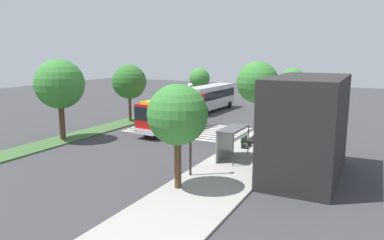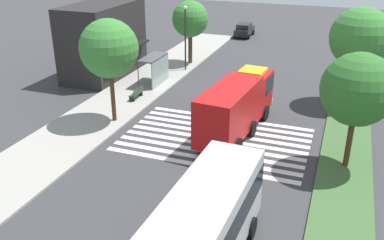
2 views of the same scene
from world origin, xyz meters
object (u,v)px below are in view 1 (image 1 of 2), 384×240
Objects in this scene: fire_truck at (171,112)px; parked_car_west at (290,99)px; sidewalk_tree_east at (178,115)px; bus_stop_shelter at (229,136)px; median_tree_far_west at (200,79)px; sidewalk_tree_west at (257,83)px; street_lamp at (190,122)px; bench_near_shelter at (246,142)px; sidewalk_tree_far_west at (293,81)px; median_tree_center at (60,84)px; transit_bus at (210,96)px; median_tree_west at (129,82)px.

parked_car_west is at bearing 171.61° from fire_truck.
bus_stop_shelter is at bearing 176.37° from sidewalk_tree_east.
sidewalk_tree_west is at bearing 38.35° from median_tree_far_west.
parked_car_west is at bearing -177.32° from street_lamp.
bus_stop_shelter is 2.19× the size of bench_near_shelter.
median_tree_center is (25.45, -15.95, 0.85)m from sidewalk_tree_far_west.
street_lamp is at bearing 4.50° from parked_car_west.
median_tree_far_west is (-20.16, -15.95, -1.39)m from sidewalk_tree_west.
bench_near_shelter is at bearing 107.32° from median_tree_center.
transit_bus is 2.01× the size of median_tree_far_west.
median_tree_far_west reaches higher than bench_near_shelter.
sidewalk_tree_east is at bearing -157.29° from transit_bus.
sidewalk_tree_far_west is (-2.91, 10.75, 2.34)m from transit_bus.
sidewalk_tree_far_west is 0.96× the size of sidewalk_tree_east.
sidewalk_tree_west reaches higher than sidewalk_tree_far_west.
street_lamp is 36.91m from median_tree_far_west.
sidewalk_tree_far_west reaches higher than bus_stop_shelter.
bus_stop_shelter is at bearing 1.09° from sidewalk_tree_far_west.
median_tree_west reaches higher than bus_stop_shelter.
fire_truck is at bearing -144.69° from street_lamp.
parked_car_west is at bearing -174.87° from bench_near_shelter.
median_tree_west is at bearing -180.00° from median_tree_center.
bench_near_shelter is 17.84m from median_tree_center.
transit_bus is at bearing -159.47° from sidewalk_tree_east.
sidewalk_tree_west is at bearing 180.00° from sidewalk_tree_east.
fire_truck reaches higher than bus_stop_shelter.
median_tree_center is (10.66, 0.00, 0.52)m from median_tree_west.
sidewalk_tree_east reaches higher than bus_stop_shelter.
median_tree_west reaches higher than bench_near_shelter.
bench_near_shelter is at bearing 1.31° from sidewalk_tree_far_west.
street_lamp is 2.59m from sidewalk_tree_east.
sidewalk_tree_far_west is 31.62m from sidewalk_tree_east.
bench_near_shelter is 29.78m from median_tree_far_west.
sidewalk_tree_west reaches higher than bus_stop_shelter.
median_tree_west is (14.79, -15.95, 0.32)m from sidewalk_tree_far_west.
sidewalk_tree_east is 23.18m from median_tree_west.
fire_truck is 16.83m from sidewalk_tree_east.
sidewalk_tree_far_west is 1.08× the size of median_tree_far_west.
median_tree_west is (19.07, -0.00, 0.81)m from median_tree_far_west.
median_tree_center reaches higher than fire_truck.
bus_stop_shelter is 0.58× the size of sidewalk_tree_far_west.
street_lamp is 0.85× the size of sidewalk_tree_west.
median_tree_west is at bearing -93.92° from sidewalk_tree_west.
sidewalk_tree_far_west is at bearing 147.92° from median_tree_center.
bus_stop_shelter is at bearing 93.89° from median_tree_center.
median_tree_center is at bearing -86.11° from bus_stop_shelter.
sidewalk_tree_east reaches higher than fire_truck.
median_tree_center reaches higher than bench_near_shelter.
parked_car_west is 0.77× the size of sidewalk_tree_far_west.
street_lamp is at bearing 40.62° from fire_truck.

